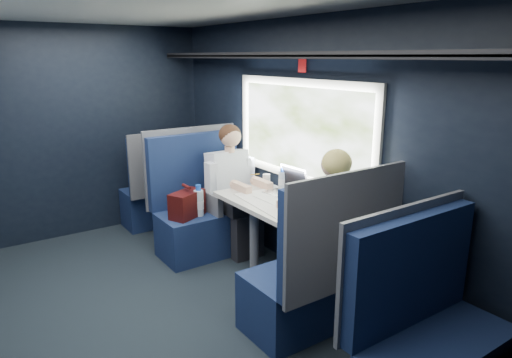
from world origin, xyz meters
TOP-DOWN VIEW (x-y plane):
  - ground at (0.00, 0.00)m, footprint 2.80×4.20m
  - room_shell at (0.02, 0.00)m, footprint 3.00×4.40m
  - table at (1.03, 0.00)m, footprint 0.62×1.00m
  - seat_bay_near at (0.84, 0.87)m, footprint 1.04×0.62m
  - seat_bay_far at (0.85, -0.87)m, footprint 1.04×0.62m
  - seat_row_front at (0.85, 1.80)m, footprint 1.04×0.51m
  - seat_row_back at (0.85, -1.80)m, footprint 1.04×0.51m
  - man at (1.10, 0.70)m, footprint 0.53×0.56m
  - woman at (1.10, -0.71)m, footprint 0.53×0.56m
  - papers at (1.10, -0.11)m, footprint 0.63×0.85m
  - laptop at (1.30, 0.04)m, footprint 0.28×0.36m
  - bottle_small at (1.33, 0.20)m, footprint 0.06×0.06m
  - cup at (1.33, 0.44)m, footprint 0.07×0.07m

SIDE VIEW (x-z plane):
  - ground at x=0.00m, z-range -0.01..0.00m
  - seat_row_front at x=0.85m, z-range -0.17..0.99m
  - seat_row_back at x=0.85m, z-range -0.17..0.99m
  - seat_bay_far at x=0.85m, z-range -0.22..1.04m
  - seat_bay_near at x=0.84m, z-range -0.21..1.05m
  - table at x=1.03m, z-range 0.29..1.03m
  - man at x=1.10m, z-range 0.06..1.38m
  - woman at x=1.10m, z-range 0.07..1.39m
  - papers at x=1.10m, z-range 0.74..0.75m
  - cup at x=1.33m, z-range 0.74..0.84m
  - laptop at x=1.30m, z-range 0.68..0.94m
  - bottle_small at x=1.33m, z-range 0.73..0.94m
  - room_shell at x=0.02m, z-range 0.28..2.68m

